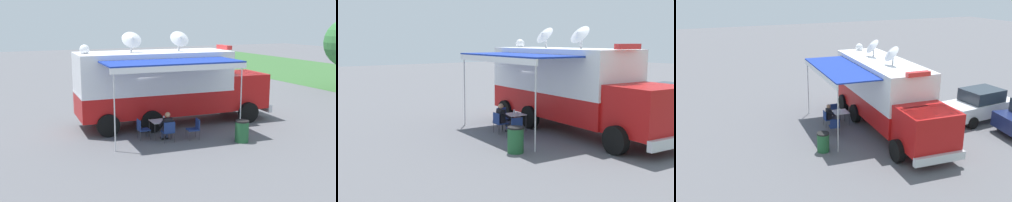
% 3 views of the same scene
% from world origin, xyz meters
% --- Properties ---
extents(ground_plane, '(100.00, 100.00, 0.00)m').
position_xyz_m(ground_plane, '(0.00, 0.00, 0.00)').
color(ground_plane, '#5B5B60').
extents(lot_stripe, '(0.41, 4.80, 0.01)m').
position_xyz_m(lot_stripe, '(-3.27, -0.57, 0.00)').
color(lot_stripe, silver).
rests_on(lot_stripe, ground).
extents(command_truck, '(5.20, 9.62, 4.53)m').
position_xyz_m(command_truck, '(0.08, 0.75, 1.95)').
color(command_truck, '#B71414').
rests_on(command_truck, ground).
extents(folding_table, '(0.85, 0.85, 0.73)m').
position_xyz_m(folding_table, '(2.11, -0.60, 0.67)').
color(folding_table, silver).
rests_on(folding_table, ground).
extents(water_bottle, '(0.07, 0.07, 0.22)m').
position_xyz_m(water_bottle, '(2.20, -0.47, 0.83)').
color(water_bottle, silver).
rests_on(water_bottle, folding_table).
extents(folding_chair_at_table, '(0.51, 0.51, 0.87)m').
position_xyz_m(folding_chair_at_table, '(2.91, -0.57, 0.51)').
color(folding_chair_at_table, navy).
rests_on(folding_chair_at_table, ground).
extents(folding_chair_beside_table, '(0.51, 0.51, 0.87)m').
position_xyz_m(folding_chair_beside_table, '(2.10, -1.44, 0.51)').
color(folding_chair_beside_table, navy).
rests_on(folding_chair_beside_table, ground).
extents(folding_chair_spare_by_truck, '(0.55, 0.55, 0.87)m').
position_xyz_m(folding_chair_spare_by_truck, '(2.95, 0.64, 0.51)').
color(folding_chair_spare_by_truck, navy).
rests_on(folding_chair_spare_by_truck, ground).
extents(seated_responder, '(0.68, 0.58, 1.25)m').
position_xyz_m(seated_responder, '(2.72, -0.56, 0.65)').
color(seated_responder, black).
rests_on(seated_responder, ground).
extents(trash_bin, '(0.57, 0.57, 0.91)m').
position_xyz_m(trash_bin, '(4.12, 2.20, 0.46)').
color(trash_bin, '#235B33').
rests_on(trash_bin, ground).
extents(car_behind_truck, '(4.32, 2.26, 1.76)m').
position_xyz_m(car_behind_truck, '(-5.37, 1.72, 0.88)').
color(car_behind_truck, silver).
rests_on(car_behind_truck, ground).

